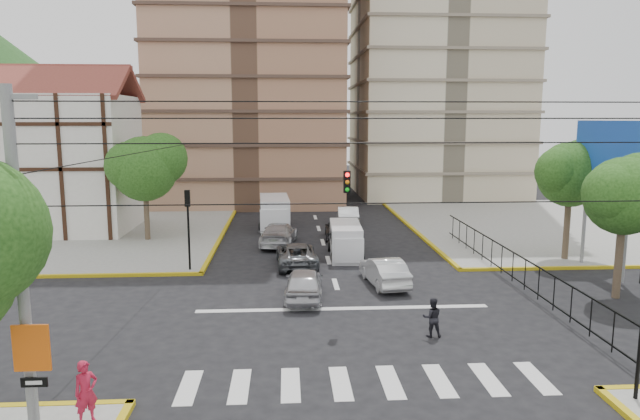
{
  "coord_description": "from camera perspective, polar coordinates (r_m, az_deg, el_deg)",
  "views": [
    {
      "loc": [
        -2.49,
        -22.99,
        8.34
      ],
      "look_at": [
        -0.86,
        4.02,
        4.0
      ],
      "focal_mm": 32.0,
      "sensor_mm": 36.0,
      "label": 1
    }
  ],
  "objects": [
    {
      "name": "pedestrian_crosswalk",
      "position": [
        22.76,
        11.15,
        -10.49
      ],
      "size": [
        0.77,
        0.62,
        1.54
      ],
      "primitive_type": "imported",
      "rotation": [
        0.0,
        0.0,
        3.1
      ],
      "color": "black",
      "rests_on": "ground"
    },
    {
      "name": "utility_pole_sw",
      "position": [
        15.84,
        -27.74,
        -4.99
      ],
      "size": [
        1.4,
        0.28,
        9.0
      ],
      "color": "slate",
      "rests_on": "ground"
    },
    {
      "name": "van_right_lane",
      "position": [
        34.51,
        2.61,
        -3.2
      ],
      "size": [
        1.97,
        4.59,
        2.04
      ],
      "rotation": [
        0.0,
        0.0,
        -0.04
      ],
      "color": "silver",
      "rests_on": "ground"
    },
    {
      "name": "district_sign",
      "position": [
        16.24,
        -26.81,
        -13.17
      ],
      "size": [
        0.9,
        0.12,
        3.2
      ],
      "color": "slate",
      "rests_on": "ground"
    },
    {
      "name": "park_fence",
      "position": [
        30.94,
        18.63,
        -7.02
      ],
      "size": [
        0.1,
        22.5,
        1.66
      ],
      "primitive_type": null,
      "color": "black",
      "rests_on": "ground"
    },
    {
      "name": "pedestrian_sw_corner",
      "position": [
        17.39,
        -22.36,
        -16.48
      ],
      "size": [
        0.76,
        0.74,
        1.75
      ],
      "primitive_type": "imported",
      "rotation": [
        0.0,
        0.0,
        0.72
      ],
      "color": "#B21B37",
      "rests_on": "sidewalk_sw"
    },
    {
      "name": "crosswalk_stripes",
      "position": [
        19.09,
        4.58,
        -16.81
      ],
      "size": [
        12.0,
        2.4,
        0.01
      ],
      "primitive_type": "cube",
      "color": "silver",
      "rests_on": "ground"
    },
    {
      "name": "traffic_light_hanging",
      "position": [
        21.24,
        3.3,
        2.51
      ],
      "size": [
        18.0,
        9.12,
        0.92
      ],
      "color": "black",
      "rests_on": "ground"
    },
    {
      "name": "ground",
      "position": [
        24.58,
        2.61,
        -10.73
      ],
      "size": [
        160.0,
        160.0,
        0.0
      ],
      "primitive_type": "plane",
      "color": "black",
      "rests_on": "ground"
    },
    {
      "name": "car_silver_front_left",
      "position": [
        26.86,
        -1.6,
        -7.33
      ],
      "size": [
        2.01,
        4.43,
        1.48
      ],
      "primitive_type": "imported",
      "rotation": [
        0.0,
        0.0,
        3.08
      ],
      "color": "#B8B8BD",
      "rests_on": "ground"
    },
    {
      "name": "tudor_building",
      "position": [
        46.16,
        -24.49,
        4.46
      ],
      "size": [
        10.8,
        8.05,
        12.23
      ],
      "color": "silver",
      "rests_on": "ground"
    },
    {
      "name": "tree_park_c",
      "position": [
        36.16,
        23.88,
        3.57
      ],
      "size": [
        4.65,
        3.8,
        7.25
      ],
      "color": "#473828",
      "rests_on": "ground"
    },
    {
      "name": "car_white_rear_right",
      "position": [
        45.32,
        2.78,
        -0.54
      ],
      "size": [
        1.85,
        4.62,
        1.49
      ],
      "primitive_type": "imported",
      "rotation": [
        0.0,
        0.0,
        3.08
      ],
      "color": "white",
      "rests_on": "ground"
    },
    {
      "name": "tree_tudor",
      "position": [
        40.24,
        -17.02,
        4.26
      ],
      "size": [
        5.39,
        4.4,
        7.43
      ],
      "color": "#473828",
      "rests_on": "ground"
    },
    {
      "name": "tree_park_a",
      "position": [
        29.64,
        28.27,
        1.57
      ],
      "size": [
        4.41,
        3.6,
        6.83
      ],
      "color": "#473828",
      "rests_on": "ground"
    },
    {
      "name": "stop_line",
      "position": [
        25.71,
        2.32,
        -9.82
      ],
      "size": [
        13.0,
        0.4,
        0.01
      ],
      "primitive_type": "cube",
      "color": "silver",
      "rests_on": "ground"
    },
    {
      "name": "car_silver_rear_left",
      "position": [
        38.07,
        -4.14,
        -2.41
      ],
      "size": [
        2.76,
        5.42,
        1.51
      ],
      "primitive_type": "imported",
      "rotation": [
        0.0,
        0.0,
        3.01
      ],
      "color": "#B5B5BA",
      "rests_on": "ground"
    },
    {
      "name": "billboard",
      "position": [
        33.66,
        26.85,
        4.14
      ],
      "size": [
        0.36,
        6.2,
        8.1
      ],
      "color": "slate",
      "rests_on": "ground"
    },
    {
      "name": "car_white_front_right",
      "position": [
        29.17,
        6.44,
        -6.1
      ],
      "size": [
        2.07,
        4.51,
        1.43
      ],
      "primitive_type": "imported",
      "rotation": [
        0.0,
        0.0,
        3.27
      ],
      "color": "silver",
      "rests_on": "ground"
    },
    {
      "name": "car_darkgrey_mid_right",
      "position": [
        39.91,
        1.74,
        -1.92
      ],
      "size": [
        1.85,
        4.21,
        1.41
      ],
      "primitive_type": "imported",
      "rotation": [
        0.0,
        0.0,
        3.1
      ],
      "color": "#242326",
      "rests_on": "ground"
    },
    {
      "name": "sidewalk_ne",
      "position": [
        49.21,
        23.8,
        -1.34
      ],
      "size": [
        26.0,
        26.0,
        0.15
      ],
      "primitive_type": "cube",
      "color": "gray",
      "rests_on": "ground"
    },
    {
      "name": "sidewalk_nw",
      "position": [
        47.15,
        -25.21,
        -1.86
      ],
      "size": [
        26.0,
        26.0,
        0.15
      ],
      "primitive_type": "cube",
      "color": "gray",
      "rests_on": "ground"
    },
    {
      "name": "van_left_lane",
      "position": [
        43.36,
        -4.58,
        -0.41
      ],
      "size": [
        2.39,
        5.52,
        2.44
      ],
      "rotation": [
        0.0,
        0.0,
        0.05
      ],
      "color": "silver",
      "rests_on": "ground"
    },
    {
      "name": "traffic_light_nw",
      "position": [
        31.68,
        -13.06,
        -0.63
      ],
      "size": [
        0.28,
        0.22,
        4.4
      ],
      "color": "black",
      "rests_on": "ground"
    },
    {
      "name": "car_grey_mid_left",
      "position": [
        32.71,
        -2.36,
        -4.46
      ],
      "size": [
        2.44,
        4.92,
        1.34
      ],
      "primitive_type": "imported",
      "rotation": [
        0.0,
        0.0,
        3.19
      ],
      "color": "#55595C",
      "rests_on": "ground"
    }
  ]
}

